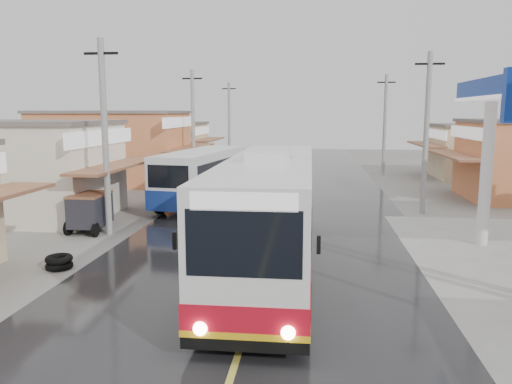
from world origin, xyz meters
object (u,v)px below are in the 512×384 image
tricycle_near (90,210)px  tyre_stack (59,262)px  second_bus (202,176)px  coach_bus (270,213)px  cyclist (197,217)px

tricycle_near → tyre_stack: bearing=-76.9°
second_bus → tricycle_near: second_bus is taller
second_bus → tyre_stack: second_bus is taller
second_bus → tyre_stack: bearing=-91.9°
coach_bus → tyre_stack: (-6.88, -0.64, -1.67)m
cyclist → tricycle_near: cyclist is taller
cyclist → tyre_stack: 6.24m
coach_bus → tyre_stack: size_ratio=14.35×
cyclist → tricycle_near: bearing=-169.6°
coach_bus → cyclist: 5.85m
second_bus → tricycle_near: 7.75m
tyre_stack → coach_bus: bearing=5.3°
second_bus → tyre_stack: (-2.05, -12.03, -1.37)m
tricycle_near → coach_bus: bearing=-29.4°
cyclist → tricycle_near: (-4.67, -0.15, 0.24)m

